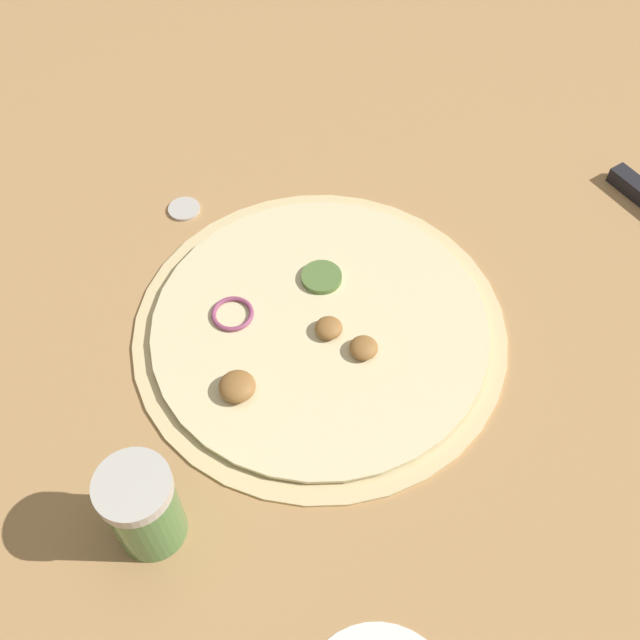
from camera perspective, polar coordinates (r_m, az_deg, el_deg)
The scene contains 4 objects.
ground_plane at distance 0.73m, azimuth 0.00°, elevation -0.75°, with size 3.00×3.00×0.00m, color tan.
pizza at distance 0.73m, azimuth -0.09°, elevation -0.56°, with size 0.36×0.36×0.03m.
spice_jar at distance 0.61m, azimuth -13.33°, elevation -13.73°, with size 0.06×0.06×0.09m.
loose_cap at distance 0.85m, azimuth -10.33°, elevation 8.40°, with size 0.03×0.03×0.01m.
Camera 1 is at (0.27, 0.32, 0.60)m, focal length 42.00 mm.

